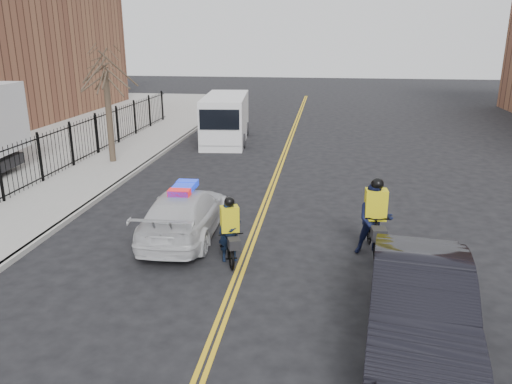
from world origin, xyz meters
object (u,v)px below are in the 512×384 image
Objects in this scene: dark_sedan at (420,306)px; cyclist_near at (230,239)px; police_cruiser at (185,213)px; cyclist_far at (374,225)px; cargo_van at (225,120)px.

dark_sedan is 2.74× the size of cyclist_near.
police_cruiser is 2.57× the size of cyclist_near.
dark_sedan is 5.31m from cyclist_near.
cyclist_far is at bearing 103.56° from dark_sedan.
cyclist_far reaches higher than cyclist_near.
police_cruiser is at bearing 116.84° from cyclist_near.
police_cruiser is at bearing 170.54° from cyclist_far.
cyclist_far is (6.85, -14.01, -0.39)m from cargo_van.
police_cruiser is 13.54m from cargo_van.
dark_sedan is 0.83× the size of cargo_van.
cargo_van is 15.60m from cyclist_far.
cargo_van is 15.26m from cyclist_near.
cyclist_far is at bearing 172.64° from police_cruiser.
dark_sedan is 4.16m from cyclist_far.
cyclist_near reaches higher than dark_sedan.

